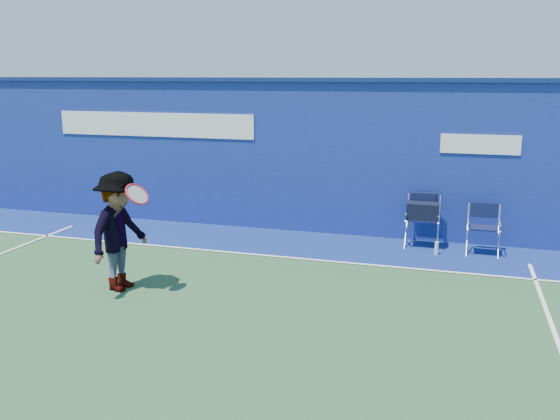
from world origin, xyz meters
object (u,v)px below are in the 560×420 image
(directors_chair_left, at_px, (422,225))
(water_bottle, at_px, (437,248))
(tennis_player, at_px, (119,231))
(directors_chair_right, at_px, (483,239))

(directors_chair_left, relative_size, water_bottle, 4.15)
(directors_chair_left, bearing_deg, water_bottle, -58.04)
(directors_chair_left, xyz_separation_m, tennis_player, (-4.17, -3.56, 0.47))
(water_bottle, relative_size, tennis_player, 0.13)
(directors_chair_left, bearing_deg, tennis_player, -139.47)
(tennis_player, bearing_deg, directors_chair_right, 32.99)
(tennis_player, bearing_deg, directors_chair_left, 40.53)
(directors_chair_right, height_order, tennis_player, tennis_player)
(directors_chair_right, relative_size, tennis_player, 0.50)
(directors_chair_left, bearing_deg, directors_chair_right, -8.78)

